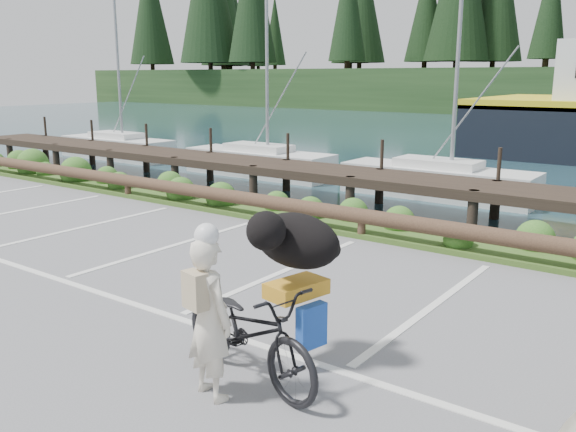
% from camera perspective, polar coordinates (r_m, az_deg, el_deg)
% --- Properties ---
extents(ground, '(72.00, 72.00, 0.00)m').
position_cam_1_polar(ground, '(8.58, -8.57, -8.57)').
color(ground, '#5F5F62').
extents(vegetation_strip, '(34.00, 1.60, 0.10)m').
position_cam_1_polar(vegetation_strip, '(12.69, 8.43, -1.20)').
color(vegetation_strip, '#3D5B21').
rests_on(vegetation_strip, ground).
extents(log_rail, '(32.00, 0.30, 0.60)m').
position_cam_1_polar(log_rail, '(12.11, 6.87, -2.09)').
color(log_rail, '#443021').
rests_on(log_rail, ground).
extents(bicycle, '(2.19, 1.15, 1.10)m').
position_cam_1_polar(bicycle, '(6.44, -3.68, -10.70)').
color(bicycle, black).
rests_on(bicycle, ground).
extents(cyclist, '(0.67, 0.51, 1.64)m').
position_cam_1_polar(cyclist, '(6.07, -7.39, -9.50)').
color(cyclist, beige).
rests_on(cyclist, ground).
extents(dog, '(0.73, 1.14, 0.61)m').
position_cam_1_polar(dog, '(6.56, 0.82, -2.32)').
color(dog, black).
rests_on(dog, bicycle).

